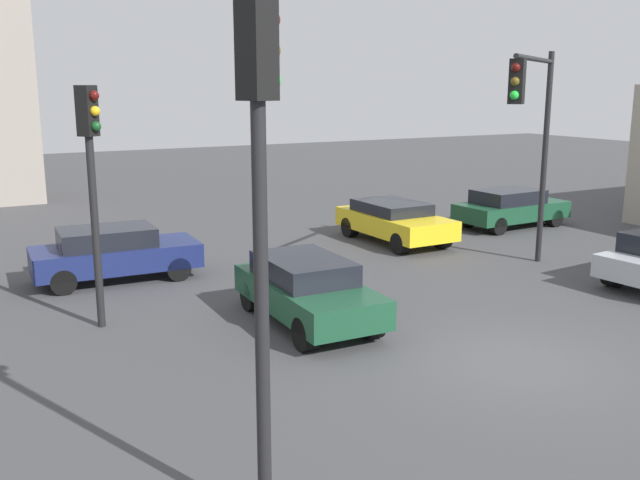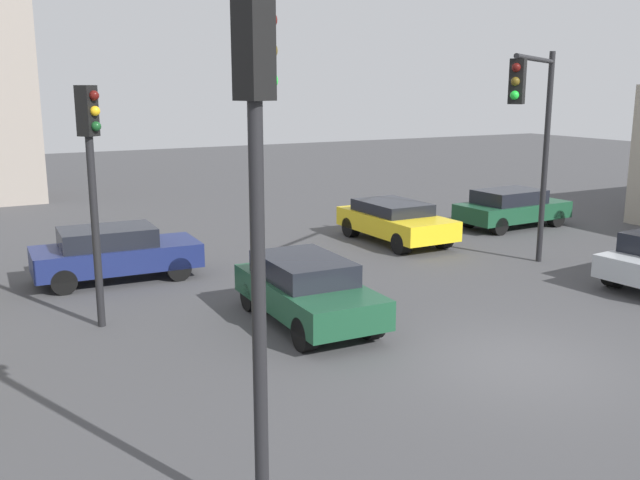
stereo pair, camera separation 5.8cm
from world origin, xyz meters
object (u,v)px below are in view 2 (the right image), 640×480
traffic_light_1 (534,116)px  car_1 (114,252)px  car_2 (512,207)px  car_3 (307,289)px  traffic_light_2 (258,180)px  traffic_light_0 (91,162)px  car_5 (395,220)px

traffic_light_1 → car_1: bearing=-60.7°
traffic_light_1 → car_2: traffic_light_1 is taller
car_2 → car_1: bearing=179.3°
traffic_light_1 → car_3: size_ratio=1.42×
traffic_light_1 → traffic_light_2: size_ratio=1.01×
traffic_light_0 → traffic_light_2: size_ratio=0.86×
traffic_light_2 → car_1: 12.01m
traffic_light_0 → car_2: (15.22, 3.94, -2.77)m
traffic_light_2 → car_1: traffic_light_2 is taller
traffic_light_1 → car_5: 6.35m
car_3 → car_1: bearing=-150.8°
car_1 → traffic_light_0: bearing=-104.5°
car_1 → traffic_light_1: bearing=-24.5°
traffic_light_1 → traffic_light_2: traffic_light_1 is taller
traffic_light_0 → car_3: bearing=26.6°
traffic_light_0 → car_1: size_ratio=1.17×
traffic_light_0 → car_3: size_ratio=1.20×
traffic_light_0 → car_1: 4.62m
car_1 → car_2: size_ratio=1.01×
car_2 → car_5: bearing=178.1°
car_2 → traffic_light_1: bearing=-132.7°
traffic_light_2 → car_3: 7.88m
car_2 → car_5: (-5.08, -0.04, -0.00)m
car_3 → car_5: bearing=134.4°
traffic_light_1 → car_5: traffic_light_1 is taller
traffic_light_0 → car_2: 15.97m
traffic_light_1 → car_5: bearing=-117.4°
car_3 → traffic_light_2: bearing=-29.9°
car_3 → car_5: size_ratio=0.97×
traffic_light_2 → car_2: 19.47m
traffic_light_1 → car_3: 7.67m
traffic_light_2 → car_1: bearing=65.6°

